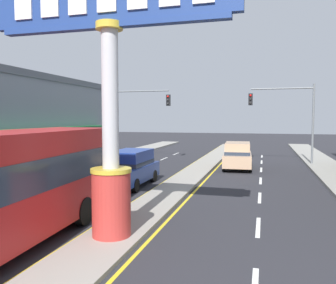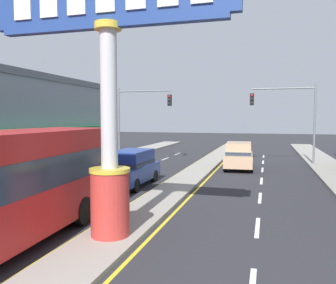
% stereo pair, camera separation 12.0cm
% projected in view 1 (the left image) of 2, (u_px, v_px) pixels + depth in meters
% --- Properties ---
extents(median_strip, '(1.81, 52.00, 0.14)m').
position_uv_depth(median_strip, '(190.00, 176.00, 21.10)').
color(median_strip, gray).
rests_on(median_strip, ground).
extents(sidewalk_left, '(2.50, 60.00, 0.18)m').
position_uv_depth(sidewalk_left, '(46.00, 175.00, 21.52)').
color(sidewalk_left, gray).
rests_on(sidewalk_left, ground).
extents(lane_markings, '(8.55, 52.00, 0.01)m').
position_uv_depth(lane_markings, '(185.00, 181.00, 19.80)').
color(lane_markings, silver).
rests_on(lane_markings, ground).
extents(district_sign, '(7.56, 1.21, 7.52)m').
position_uv_depth(district_sign, '(110.00, 100.00, 10.01)').
color(district_sign, '#B7332D').
rests_on(district_sign, median_strip).
extents(traffic_light_left_side, '(4.86, 0.46, 6.20)m').
position_uv_depth(traffic_light_left_side, '(136.00, 111.00, 29.22)').
color(traffic_light_left_side, slate).
rests_on(traffic_light_left_side, ground).
extents(traffic_light_right_side, '(4.86, 0.46, 6.20)m').
position_uv_depth(traffic_light_right_side, '(289.00, 110.00, 26.34)').
color(traffic_light_right_side, slate).
rests_on(traffic_light_right_side, ground).
extents(suv_near_right_lane, '(2.14, 4.69, 1.90)m').
position_uv_depth(suv_near_right_lane, '(238.00, 155.00, 24.53)').
color(suv_near_right_lane, tan).
rests_on(suv_near_right_lane, ground).
extents(suv_near_left_lane, '(1.99, 4.61, 1.90)m').
position_uv_depth(suv_near_left_lane, '(8.00, 182.00, 14.24)').
color(suv_near_left_lane, '#4C5156').
rests_on(suv_near_left_lane, ground).
extents(suv_far_left_oncoming, '(1.99, 4.61, 1.90)m').
position_uv_depth(suv_far_left_oncoming, '(130.00, 167.00, 18.50)').
color(suv_far_left_oncoming, navy).
rests_on(suv_far_left_oncoming, ground).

